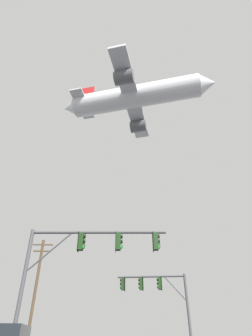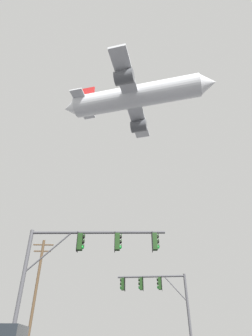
{
  "view_description": "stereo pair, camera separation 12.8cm",
  "coord_description": "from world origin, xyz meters",
  "px_view_note": "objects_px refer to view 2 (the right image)",
  "views": [
    {
      "loc": [
        -1.07,
        -6.16,
        1.27
      ],
      "look_at": [
        -0.03,
        16.78,
        15.86
      ],
      "focal_mm": 28.87,
      "sensor_mm": 36.0,
      "label": 1
    },
    {
      "loc": [
        -0.95,
        -6.16,
        1.27
      ],
      "look_at": [
        -0.03,
        16.78,
        15.86
      ],
      "focal_mm": 28.87,
      "sensor_mm": 36.0,
      "label": 2
    }
  ],
  "objects_px": {
    "signal_pole_far": "(158,292)",
    "utility_pole": "(36,289)",
    "airplane": "(136,97)",
    "signal_pole_near": "(82,255)"
  },
  "relations": [
    {
      "from": "signal_pole_far",
      "to": "utility_pole",
      "type": "bearing_deg",
      "value": 147.15
    },
    {
      "from": "signal_pole_near",
      "to": "signal_pole_far",
      "type": "xyz_separation_m",
      "value": [
        5.12,
        8.02,
        -0.65
      ]
    },
    {
      "from": "signal_pole_near",
      "to": "signal_pole_far",
      "type": "relative_size",
      "value": 1.33
    },
    {
      "from": "signal_pole_far",
      "to": "airplane",
      "type": "relative_size",
      "value": 0.2
    },
    {
      "from": "airplane",
      "to": "signal_pole_near",
      "type": "bearing_deg",
      "value": -103.58
    },
    {
      "from": "signal_pole_far",
      "to": "utility_pole",
      "type": "height_order",
      "value": "utility_pole"
    },
    {
      "from": "signal_pole_far",
      "to": "airplane",
      "type": "xyz_separation_m",
      "value": [
        -0.17,
        12.47,
        34.98
      ]
    },
    {
      "from": "signal_pole_near",
      "to": "airplane",
      "type": "bearing_deg",
      "value": 76.42
    },
    {
      "from": "signal_pole_far",
      "to": "airplane",
      "type": "height_order",
      "value": "airplane"
    },
    {
      "from": "signal_pole_far",
      "to": "utility_pole",
      "type": "xyz_separation_m",
      "value": [
        -11.31,
        7.31,
        1.22
      ]
    }
  ]
}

